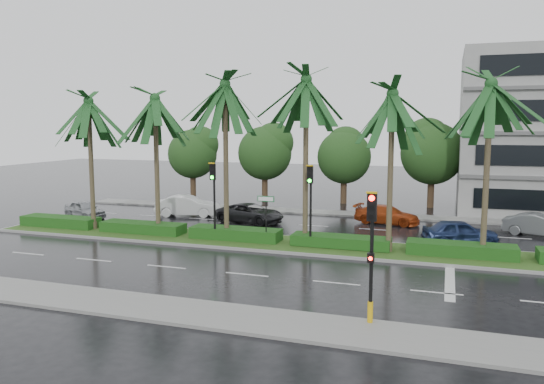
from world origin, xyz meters
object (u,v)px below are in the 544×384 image
(signal_near, at_px, (371,252))
(car_red, at_px, (387,215))
(signal_median_left, at_px, (213,190))
(street_sign, at_px, (266,208))
(car_white, at_px, (188,206))
(car_grey, at_px, (539,225))
(car_silver, at_px, (85,209))
(car_blue, at_px, (460,232))
(car_darkgrey, at_px, (250,213))

(signal_near, height_order, car_red, signal_near)
(signal_median_left, distance_m, street_sign, 3.13)
(car_white, relative_size, car_grey, 1.15)
(street_sign, distance_m, car_silver, 15.65)
(car_silver, distance_m, car_red, 20.99)
(car_blue, xyz_separation_m, car_grey, (4.50, 3.77, -0.03))
(car_red, bearing_deg, signal_median_left, 146.95)
(car_red, bearing_deg, car_darkgrey, 116.26)
(car_silver, distance_m, car_blue, 25.00)
(car_silver, relative_size, car_red, 0.84)
(signal_near, bearing_deg, car_grey, 66.77)
(signal_median_left, distance_m, car_grey, 19.30)
(signal_near, height_order, car_silver, signal_near)
(street_sign, relative_size, car_white, 0.57)
(signal_median_left, relative_size, car_white, 0.96)
(signal_median_left, height_order, car_white, signal_median_left)
(car_blue, distance_m, car_grey, 5.87)
(street_sign, height_order, car_grey, street_sign)
(signal_near, xyz_separation_m, street_sign, (-7.00, 9.87, -0.38))
(car_darkgrey, height_order, car_red, car_darkgrey)
(car_silver, relative_size, car_darkgrey, 0.78)
(signal_near, relative_size, street_sign, 1.68)
(signal_median_left, distance_m, car_red, 12.51)
(car_white, height_order, car_darkgrey, car_white)
(car_white, bearing_deg, car_silver, 100.46)
(signal_median_left, height_order, car_red, signal_median_left)
(car_darkgrey, distance_m, car_blue, 13.49)
(car_darkgrey, distance_m, car_red, 9.11)
(car_blue, bearing_deg, car_silver, 71.47)
(street_sign, relative_size, car_red, 0.61)
(signal_near, bearing_deg, car_red, 94.62)
(signal_median_left, relative_size, street_sign, 1.68)
(signal_median_left, height_order, car_grey, signal_median_left)
(car_blue, bearing_deg, car_grey, -67.75)
(street_sign, bearing_deg, signal_near, -54.66)
(car_darkgrey, height_order, car_blue, car_blue)
(street_sign, xyz_separation_m, car_darkgrey, (-3.28, 6.25, -1.48))
(signal_near, xyz_separation_m, car_blue, (3.00, 13.71, -1.82))
(signal_near, height_order, signal_median_left, signal_median_left)
(street_sign, distance_m, car_darkgrey, 7.21)
(signal_near, height_order, car_grey, signal_near)
(signal_near, distance_m, car_silver, 26.18)
(car_white, height_order, car_blue, car_white)
(car_white, bearing_deg, signal_median_left, -157.86)
(car_red, relative_size, car_grey, 1.08)
(signal_median_left, distance_m, car_blue, 13.80)
(car_darkgrey, bearing_deg, car_white, 91.40)
(car_white, bearing_deg, street_sign, -144.79)
(car_darkgrey, relative_size, car_grey, 1.17)
(car_silver, relative_size, car_blue, 0.90)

